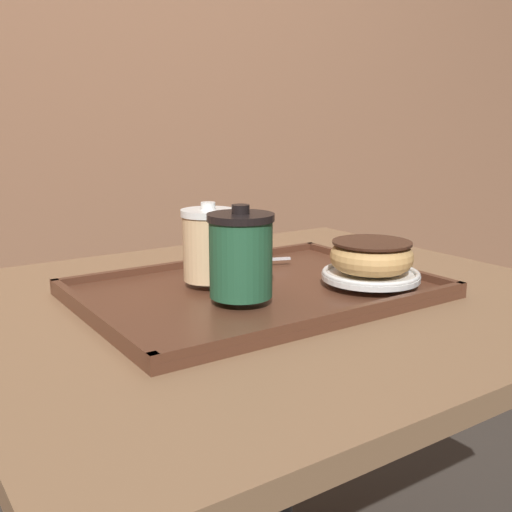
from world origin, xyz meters
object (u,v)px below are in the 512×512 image
(coffee_cup_rear, at_px, (209,244))
(donut_chocolate_glazed, at_px, (371,256))
(spoon, at_px, (228,260))
(coffee_cup_front, at_px, (241,255))

(coffee_cup_rear, bearing_deg, donut_chocolate_glazed, -33.40)
(donut_chocolate_glazed, xyz_separation_m, spoon, (-0.13, 0.22, -0.03))
(coffee_cup_front, xyz_separation_m, donut_chocolate_glazed, (0.22, -0.04, -0.02))
(donut_chocolate_glazed, distance_m, spoon, 0.26)
(donut_chocolate_glazed, bearing_deg, coffee_cup_rear, 146.60)
(coffee_cup_rear, relative_size, spoon, 0.81)
(coffee_cup_front, height_order, coffee_cup_rear, coffee_cup_front)
(coffee_cup_rear, distance_m, spoon, 0.13)
(donut_chocolate_glazed, bearing_deg, spoon, 120.45)
(coffee_cup_rear, height_order, spoon, coffee_cup_rear)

